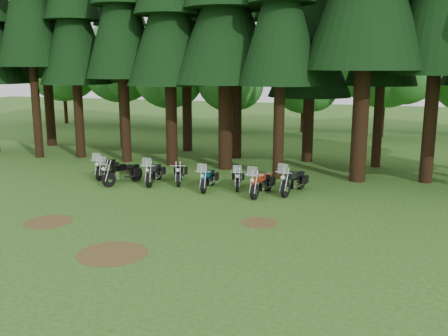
{
  "coord_description": "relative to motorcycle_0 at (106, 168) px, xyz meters",
  "views": [
    {
      "loc": [
        9.09,
        -16.69,
        5.74
      ],
      "look_at": [
        1.54,
        5.0,
        1.0
      ],
      "focal_mm": 40.0,
      "sensor_mm": 36.0,
      "label": 1
    }
  ],
  "objects": [
    {
      "name": "pine_back_2",
      "position": [
        0.69,
        9.09,
        9.27
      ],
      "size": [
        4.85,
        4.85,
        16.3
      ],
      "color": "black",
      "rests_on": "ground"
    },
    {
      "name": "dirt_patch_0",
      "position": [
        2.07,
        -7.31,
        -0.49
      ],
      "size": [
        1.8,
        1.8,
        0.01
      ],
      "primitive_type": "cylinder",
      "color": "#4C3D1E",
      "rests_on": "ground"
    },
    {
      "name": "motorcycle_5",
      "position": [
        7.19,
        0.03,
        -0.05
      ],
      "size": [
        0.81,
        2.06,
        1.31
      ],
      "rotation": [
        0.0,
        0.0,
        0.27
      ],
      "color": "black",
      "rests_on": "ground"
    },
    {
      "name": "decid_4",
      "position": [
        6.65,
        21.01,
        3.88
      ],
      "size": [
        5.93,
        5.76,
        7.41
      ],
      "color": "black",
      "rests_on": "ground"
    },
    {
      "name": "motorcycle_1",
      "position": [
        1.57,
        -1.03,
        0.03
      ],
      "size": [
        1.12,
        2.42,
        1.55
      ],
      "rotation": [
        0.0,
        0.0,
        -0.35
      ],
      "color": "black",
      "rests_on": "ground"
    },
    {
      "name": "ground",
      "position": [
        5.07,
        -5.31,
        -0.49
      ],
      "size": [
        120.0,
        120.0,
        0.0
      ],
      "primitive_type": "plane",
      "color": "#295916",
      "rests_on": "ground"
    },
    {
      "name": "decid_0",
      "position": [
        -17.03,
        19.95,
        5.41
      ],
      "size": [
        8.0,
        7.78,
        10.0
      ],
      "color": "black",
      "rests_on": "ground"
    },
    {
      "name": "motorcycle_4",
      "position": [
        5.94,
        -0.68,
        -0.01
      ],
      "size": [
        0.56,
        2.3,
        1.44
      ],
      "rotation": [
        0.0,
        0.0,
        0.11
      ],
      "color": "black",
      "rests_on": "ground"
    },
    {
      "name": "pine_back_1",
      "position": [
        -4.19,
        9.03,
        9.22
      ],
      "size": [
        4.52,
        4.52,
        16.22
      ],
      "color": "black",
      "rests_on": "ground"
    },
    {
      "name": "decid_3",
      "position": [
        0.36,
        19.82,
        4.02
      ],
      "size": [
        6.12,
        5.95,
        7.65
      ],
      "color": "black",
      "rests_on": "ground"
    },
    {
      "name": "motorcycle_2",
      "position": [
        3.01,
        -0.46,
        0.01
      ],
      "size": [
        0.7,
        2.39,
        1.5
      ],
      "rotation": [
        0.0,
        0.0,
        0.17
      ],
      "color": "black",
      "rests_on": "ground"
    },
    {
      "name": "decid_2",
      "position": [
        -5.36,
        19.47,
        4.46
      ],
      "size": [
        6.72,
        6.53,
        8.4
      ],
      "color": "black",
      "rests_on": "ground"
    },
    {
      "name": "dirt_patch_1",
      "position": [
        9.57,
        -4.81,
        -0.49
      ],
      "size": [
        1.4,
        1.4,
        0.01
      ],
      "primitive_type": "cylinder",
      "color": "#4C3D1E",
      "rests_on": "ground"
    },
    {
      "name": "motorcycle_6",
      "position": [
        8.6,
        -0.9,
        0.02
      ],
      "size": [
        0.59,
        2.43,
        1.53
      ],
      "rotation": [
        0.0,
        0.0,
        -0.11
      ],
      "color": "black",
      "rests_on": "ground"
    },
    {
      "name": "dirt_patch_2",
      "position": [
        6.07,
        -9.31,
        -0.49
      ],
      "size": [
        2.2,
        2.2,
        0.01
      ],
      "primitive_type": "cylinder",
      "color": "#4C3D1E",
      "rests_on": "ground"
    },
    {
      "name": "pine_back_4",
      "position": [
        9.11,
        7.94,
        7.76
      ],
      "size": [
        4.94,
        4.94,
        13.78
      ],
      "color": "black",
      "rests_on": "ground"
    },
    {
      "name": "decid_5",
      "position": [
        13.36,
        20.4,
        5.74
      ],
      "size": [
        8.45,
        8.21,
        10.56
      ],
      "color": "black",
      "rests_on": "ground"
    },
    {
      "name": "motorcycle_3",
      "position": [
        4.14,
        0.1,
        -0.02
      ],
      "size": [
        0.88,
        2.17,
        0.92
      ],
      "rotation": [
        0.0,
        0.0,
        0.34
      ],
      "color": "black",
      "rests_on": "ground"
    },
    {
      "name": "motorcycle_7",
      "position": [
        9.88,
        -0.06,
        0.03
      ],
      "size": [
        0.86,
        2.49,
        1.57
      ],
      "rotation": [
        0.0,
        0.0,
        -0.22
      ],
      "color": "black",
      "rests_on": "ground"
    },
    {
      "name": "motorcycle_0",
      "position": [
        0.0,
        0.0,
        0.0
      ],
      "size": [
        0.59,
        2.34,
        1.47
      ],
      "rotation": [
        0.0,
        0.0,
        0.13
      ],
      "color": "black",
      "rests_on": "ground"
    },
    {
      "name": "decid_1",
      "position": [
        -10.92,
        20.45,
        5.34
      ],
      "size": [
        7.91,
        7.69,
        9.88
      ],
      "color": "black",
      "rests_on": "ground"
    }
  ]
}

